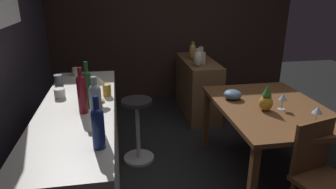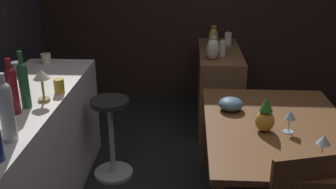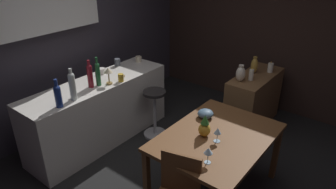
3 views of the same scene
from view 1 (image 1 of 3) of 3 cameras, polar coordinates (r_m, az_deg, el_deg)
name	(u,v)px [view 1 (image 1 of 3)]	position (r m, az deg, el deg)	size (l,w,h in m)	color
ground_plane	(229,184)	(3.10, 11.60, -16.41)	(9.00, 9.00, 0.00)	black
wall_side_right	(160,20)	(4.93, -1.53, 13.98)	(0.10, 4.40, 2.60)	#33231E
dining_table	(271,113)	(3.05, 19.01, -3.44)	(1.36, 0.99, 0.74)	brown
kitchen_counter	(82,155)	(2.73, -16.08, -10.97)	(2.10, 0.60, 0.90)	silver
sideboard_cabinet	(197,87)	(4.44, 5.65, 1.42)	(1.10, 0.44, 0.82)	brown
chair_near_window	(321,175)	(2.59, 27.20, -13.47)	(0.49, 0.49, 0.88)	brown
bar_stool	(138,129)	(3.24, -5.79, -6.50)	(0.34, 0.34, 0.71)	#262323
wine_glass_left	(283,98)	(2.93, 21.12, -0.54)	(0.07, 0.07, 0.16)	silver
wine_glass_right	(317,111)	(2.72, 26.66, -2.78)	(0.08, 0.08, 0.16)	silver
pineapple_centerpiece	(266,100)	(2.87, 18.27, -0.97)	(0.13, 0.13, 0.24)	gold
fruit_bowl	(233,95)	(3.09, 12.25, 0.00)	(0.18, 0.18, 0.09)	slate
wine_bottle_cobalt	(98,125)	(1.81, -13.26, -5.78)	(0.08, 0.08, 0.33)	navy
wine_bottle_ruby	(82,92)	(2.34, -16.14, 0.46)	(0.07, 0.07, 0.36)	maroon
wine_bottle_clear	(96,106)	(1.99, -13.60, -2.20)	(0.08, 0.08, 0.39)	silver
wine_bottle_green	(88,87)	(2.42, -15.09, 1.31)	(0.06, 0.06, 0.38)	#1E592D
cup_mustard	(107,90)	(2.70, -11.61, 0.86)	(0.11, 0.07, 0.11)	gold
cup_slate	(58,80)	(3.12, -20.21, 2.62)	(0.12, 0.08, 0.10)	#515660
cup_white	(60,93)	(2.78, -20.00, 0.28)	(0.13, 0.09, 0.08)	white
cup_cream	(76,72)	(3.40, -17.12, 4.20)	(0.12, 0.09, 0.09)	beige
counter_lamp	(98,84)	(2.52, -13.18, 2.04)	(0.11, 0.11, 0.22)	#A58447
pillar_candle_tall	(203,58)	(4.11, 6.72, 6.93)	(0.07, 0.07, 0.18)	white
pillar_candle_short	(201,52)	(4.57, 6.29, 8.16)	(0.08, 0.08, 0.17)	white
vase_brass	(193,51)	(4.33, 4.74, 8.25)	(0.10, 0.10, 0.25)	#B78C38
vase_ceramic_ivory	(198,58)	(3.96, 5.80, 6.95)	(0.13, 0.13, 0.24)	beige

